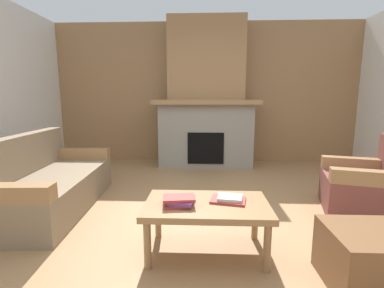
{
  "coord_description": "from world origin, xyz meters",
  "views": [
    {
      "loc": [
        -0.04,
        -2.56,
        1.27
      ],
      "look_at": [
        -0.18,
        0.86,
        0.69
      ],
      "focal_mm": 25.69,
      "sensor_mm": 36.0,
      "label": 1
    }
  ],
  "objects_px": {
    "couch": "(47,185)",
    "armchair": "(366,186)",
    "ottoman": "(367,259)",
    "coffee_table": "(207,209)",
    "fireplace": "(206,103)"
  },
  "relations": [
    {
      "from": "couch",
      "to": "armchair",
      "type": "xyz_separation_m",
      "value": [
        3.6,
        0.07,
        0.01
      ]
    },
    {
      "from": "armchair",
      "to": "ottoman",
      "type": "distance_m",
      "value": 1.47
    },
    {
      "from": "coffee_table",
      "to": "ottoman",
      "type": "bearing_deg",
      "value": -19.45
    },
    {
      "from": "fireplace",
      "to": "coffee_table",
      "type": "relative_size",
      "value": 2.7
    },
    {
      "from": "fireplace",
      "to": "ottoman",
      "type": "relative_size",
      "value": 5.19
    },
    {
      "from": "fireplace",
      "to": "armchair",
      "type": "height_order",
      "value": "fireplace"
    },
    {
      "from": "armchair",
      "to": "coffee_table",
      "type": "bearing_deg",
      "value": -153.19
    },
    {
      "from": "fireplace",
      "to": "couch",
      "type": "bearing_deg",
      "value": -129.04
    },
    {
      "from": "armchair",
      "to": "ottoman",
      "type": "relative_size",
      "value": 1.79
    },
    {
      "from": "fireplace",
      "to": "coffee_table",
      "type": "xyz_separation_m",
      "value": [
        -0.01,
        -3.08,
        -0.79
      ]
    },
    {
      "from": "coffee_table",
      "to": "ottoman",
      "type": "xyz_separation_m",
      "value": [
        1.07,
        -0.38,
        -0.18
      ]
    },
    {
      "from": "armchair",
      "to": "ottoman",
      "type": "xyz_separation_m",
      "value": [
        -0.71,
        -1.28,
        -0.09
      ]
    },
    {
      "from": "fireplace",
      "to": "ottoman",
      "type": "bearing_deg",
      "value": -72.94
    },
    {
      "from": "couch",
      "to": "coffee_table",
      "type": "relative_size",
      "value": 1.85
    },
    {
      "from": "armchair",
      "to": "coffee_table",
      "type": "relative_size",
      "value": 0.93
    }
  ]
}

